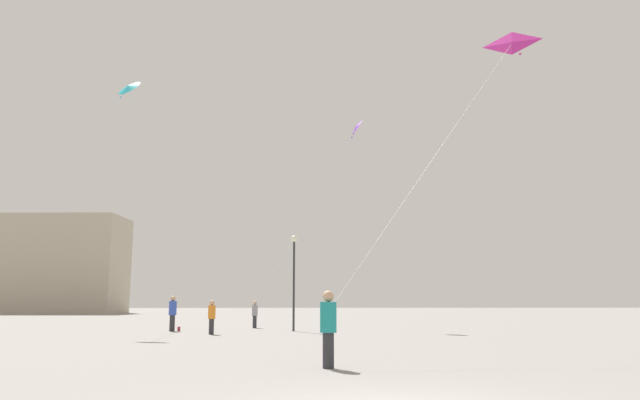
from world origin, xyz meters
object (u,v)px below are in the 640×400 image
person_in_orange (212,316)px  lamppost_east (294,267)px  kite_cyan_diamond (129,88)px  person_in_blue (173,312)px  person_in_grey (255,313)px  person_in_teal (328,325)px  kite_violet_diamond (356,129)px  kite_magenta_delta (510,45)px  handbag_beside_flyer (179,329)px  building_left_hall (33,265)px

person_in_orange → lamppost_east: 5.62m
kite_cyan_diamond → person_in_blue: bearing=0.8°
person_in_orange → person_in_grey: bearing=-85.0°
person_in_grey → person_in_teal: person_in_teal is taller
kite_violet_diamond → lamppost_east: (-3.92, -4.16, -9.07)m
kite_cyan_diamond → kite_violet_diamond: (13.36, 3.94, -1.01)m
person_in_blue → kite_violet_diamond: bearing=-82.1°
kite_magenta_delta → lamppost_east: kite_magenta_delta is taller
person_in_grey → lamppost_east: bearing=-88.7°
person_in_grey → handbag_beside_flyer: 5.37m
person_in_grey → kite_violet_diamond: size_ratio=0.14×
person_in_orange → lamppost_east: bearing=-124.1°
person_in_grey → kite_cyan_diamond: bearing=179.9°
kite_cyan_diamond → handbag_beside_flyer: bearing=2.4°
kite_magenta_delta → building_left_hall: 77.21m
building_left_hall → person_in_teal: bearing=-62.9°
kite_magenta_delta → person_in_grey: bearing=127.5°
person_in_blue → person_in_grey: bearing=-60.5°
person_in_blue → person_in_grey: person_in_blue is taller
lamppost_east → handbag_beside_flyer: (-6.12, 0.35, -3.31)m
kite_cyan_diamond → handbag_beside_flyer: 13.80m
kite_violet_diamond → lamppost_east: size_ratio=2.30×
person_in_blue → kite_cyan_diamond: (-2.97, -0.04, 12.49)m
kite_cyan_diamond → lamppost_east: 13.81m
person_in_orange → kite_violet_diamond: size_ratio=0.14×
kite_cyan_diamond → lamppost_east: bearing=-1.3°
kite_violet_diamond → kite_magenta_delta: bearing=-71.8°
person_in_teal → kite_magenta_delta: size_ratio=0.16×
person_in_blue → building_left_hall: bearing=16.4°
kite_cyan_diamond → kite_magenta_delta: 20.92m
person_in_orange → building_left_hall: 64.50m
building_left_hall → lamppost_east: bearing=-55.9°
kite_cyan_diamond → kite_violet_diamond: 13.97m
kite_magenta_delta → building_left_hall: bearing=125.1°
kite_cyan_diamond → kite_magenta_delta: kite_cyan_diamond is taller
lamppost_east → handbag_beside_flyer: lamppost_east is taller
person_in_blue → kite_magenta_delta: 21.32m
person_in_orange → kite_magenta_delta: (12.61, -7.15, 10.94)m
building_left_hall → lamppost_east: building_left_hall is taller
person_in_blue → handbag_beside_flyer: size_ratio=5.83×
person_in_orange → kite_cyan_diamond: kite_cyan_diamond is taller
person_in_grey → kite_magenta_delta: bearing=-80.8°
person_in_teal → handbag_beside_flyer: person_in_teal is taller
person_in_blue → person_in_grey: 5.64m
person_in_blue → building_left_hall: (-29.22, 52.56, 5.63)m
person_in_teal → lamppost_east: size_ratio=0.35×
person_in_orange → kite_magenta_delta: bearing=168.9°
person_in_teal → kite_magenta_delta: 15.66m
kite_violet_diamond → person_in_grey: bearing=-178.9°
person_in_blue → building_left_hall: building_left_hall is taller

